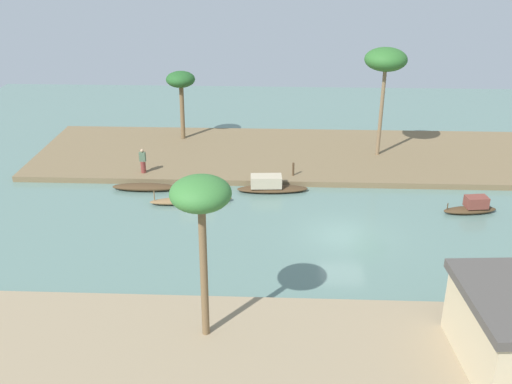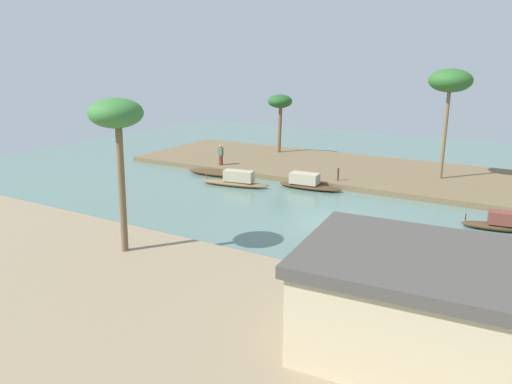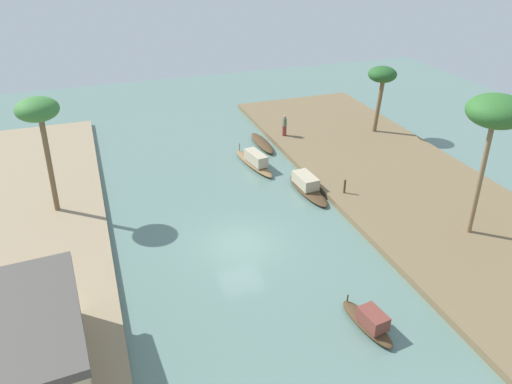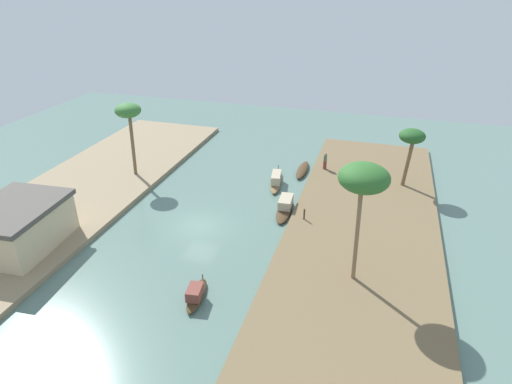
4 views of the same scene
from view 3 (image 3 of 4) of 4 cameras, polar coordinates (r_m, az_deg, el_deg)
The scene contains 12 objects.
river_water at distance 27.43m, azimuth -1.80°, elevation -6.07°, with size 68.91×68.91×0.00m, color slate.
riverbank_left at distance 32.70m, azimuth 19.55°, elevation -1.30°, with size 43.90×11.38×0.39m, color brown.
sampan_foreground at distance 22.67m, azimuth 12.96°, elevation -14.42°, with size 3.37×1.34×1.08m.
sampan_open_hull at distance 35.84m, azimuth -0.15°, elevation 3.59°, with size 5.26×1.82×1.19m.
sampan_upstream_small at distance 32.58m, azimuth 5.92°, elevation 0.68°, with size 4.72×1.49×1.12m.
sampan_midstream at distance 39.48m, azimuth 0.72°, elevation 5.69°, with size 4.37×1.03×0.45m.
person_on_near_bank at distance 40.32m, azimuth 3.32°, elevation 7.58°, with size 0.44×0.38×1.72m.
mooring_post at distance 31.97m, azimuth 10.23°, elevation 0.65°, with size 0.14×0.14×0.92m, color #4C3823.
palm_tree_left_near at distance 27.37m, azimuth 26.09°, elevation 8.19°, with size 2.99×2.99×7.93m.
palm_tree_left_far at distance 41.26m, azimuth 14.40°, elevation 12.81°, with size 2.26×2.26×5.40m.
palm_tree_right_tall at distance 29.78m, azimuth -23.93°, elevation 8.31°, with size 2.36×2.36×6.99m.
riverside_building at distance 20.64m, azimuth -26.72°, elevation -16.48°, with size 7.12×5.80×3.19m.
Camera 3 is at (-21.55, 6.66, 15.62)m, focal length 34.54 mm.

